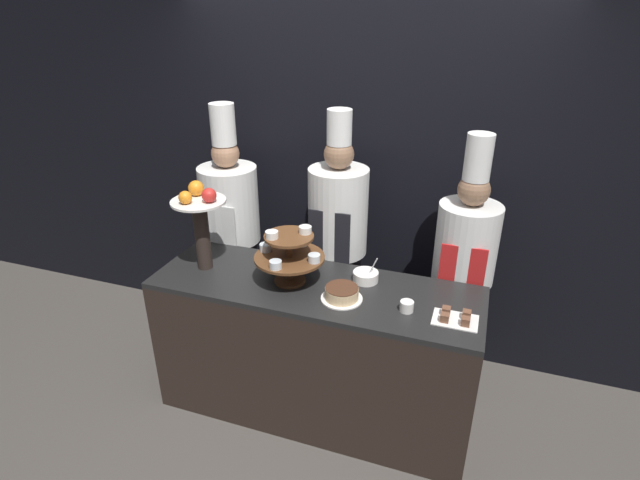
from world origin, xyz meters
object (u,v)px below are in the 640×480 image
object	(u,v)px
tiered_stand	(289,253)
chef_left	(231,226)
cake_square_tray	(455,318)
cup_white	(407,306)
serving_bowl_far	(366,276)
chef_center_left	(337,238)
fruit_pedestal	(200,217)
cake_round	(342,294)
chef_center_right	(463,267)

from	to	relation	value
tiered_stand	chef_left	size ratio (longest dim) A/B	0.22
tiered_stand	cake_square_tray	distance (m)	0.99
cup_white	serving_bowl_far	distance (m)	0.37
serving_bowl_far	chef_center_left	xyz separation A→B (m)	(-0.29, 0.36, 0.05)
cake_square_tray	tiered_stand	bearing A→B (deg)	174.78
chef_center_left	fruit_pedestal	bearing A→B (deg)	-143.27
cake_round	chef_left	world-z (taller)	chef_left
tiered_stand	cake_square_tray	world-z (taller)	tiered_stand
cake_round	fruit_pedestal	bearing A→B (deg)	175.12
chef_center_left	chef_center_right	bearing A→B (deg)	0.01
cake_round	chef_center_left	distance (m)	0.64
tiered_stand	chef_center_right	size ratio (longest dim) A/B	0.23
cake_square_tray	serving_bowl_far	bearing A→B (deg)	155.99
serving_bowl_far	chef_left	size ratio (longest dim) A/B	0.09
cake_round	chef_left	distance (m)	1.18
serving_bowl_far	chef_left	world-z (taller)	chef_left
serving_bowl_far	chef_left	xyz separation A→B (m)	(-1.09, 0.36, 0.01)
cup_white	chef_center_right	distance (m)	0.65
tiered_stand	cup_white	size ratio (longest dim) A/B	5.58
tiered_stand	serving_bowl_far	bearing A→B (deg)	20.14
cake_square_tray	chef_center_left	size ratio (longest dim) A/B	0.13
cup_white	cake_square_tray	distance (m)	0.26
cup_white	cake_square_tray	bearing A→B (deg)	-1.11
tiered_stand	cake_square_tray	bearing A→B (deg)	-5.22
cake_square_tray	chef_center_left	xyz separation A→B (m)	(-0.84, 0.60, 0.06)
cake_round	serving_bowl_far	bearing A→B (deg)	72.69
cake_round	chef_center_right	size ratio (longest dim) A/B	0.13
chef_center_left	chef_center_right	xyz separation A→B (m)	(0.83, 0.00, -0.07)
tiered_stand	cup_white	xyz separation A→B (m)	(0.71, -0.08, -0.16)
cake_square_tray	cup_white	bearing A→B (deg)	178.89
cake_square_tray	chef_left	bearing A→B (deg)	159.74
serving_bowl_far	chef_center_left	world-z (taller)	chef_center_left
cake_square_tray	serving_bowl_far	distance (m)	0.60
fruit_pedestal	serving_bowl_far	size ratio (longest dim) A/B	3.34
cup_white	chef_center_left	distance (m)	0.83
tiered_stand	cup_white	distance (m)	0.73
cake_square_tray	serving_bowl_far	size ratio (longest dim) A/B	1.44
chef_left	fruit_pedestal	bearing A→B (deg)	-79.28
tiered_stand	chef_left	xyz separation A→B (m)	(-0.67, 0.52, -0.15)
cake_square_tray	serving_bowl_far	world-z (taller)	serving_bowl_far
tiered_stand	chef_left	world-z (taller)	chef_left
fruit_pedestal	chef_left	bearing A→B (deg)	100.72
fruit_pedestal	serving_bowl_far	bearing A→B (deg)	9.32
cup_white	chef_left	bearing A→B (deg)	156.52
fruit_pedestal	serving_bowl_far	distance (m)	1.05
cake_round	chef_center_left	world-z (taller)	chef_center_left
cake_round	cake_square_tray	world-z (taller)	cake_round
tiered_stand	chef_left	distance (m)	0.86
fruit_pedestal	chef_center_right	distance (m)	1.65
serving_bowl_far	chef_center_right	xyz separation A→B (m)	(0.54, 0.36, -0.02)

